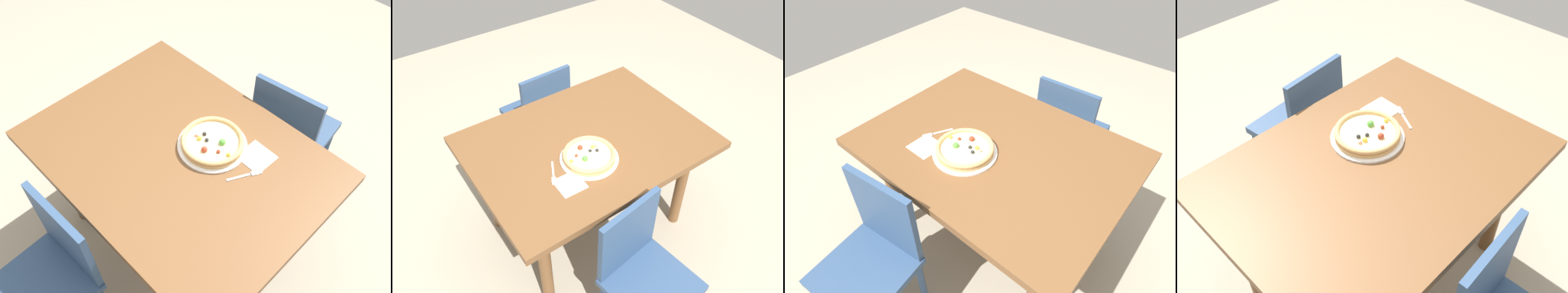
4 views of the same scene
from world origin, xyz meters
The scene contains 8 objects.
ground_plane centered at (0.00, 0.00, 0.00)m, with size 6.00×6.00×0.00m, color #9E937F.
dining_table centered at (0.00, 0.00, 0.67)m, with size 1.33×0.99×0.77m.
chair_near centered at (-0.07, -0.71, 0.48)m, with size 0.42×0.42×0.87m.
chair_far centered at (0.15, 0.71, 0.48)m, with size 0.45×0.45×0.87m.
plate centered at (0.08, 0.14, 0.77)m, with size 0.32×0.32×0.01m, color white.
pizza centered at (0.08, 0.14, 0.80)m, with size 0.29×0.29×0.05m.
fork centered at (0.30, 0.13, 0.77)m, with size 0.09×0.15×0.00m.
napkin centered at (0.27, 0.23, 0.77)m, with size 0.14×0.14×0.00m, color white.
Camera 2 is at (0.98, 1.42, 2.32)m, focal length 37.05 mm.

